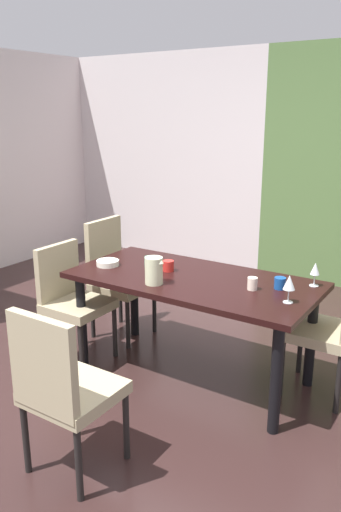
% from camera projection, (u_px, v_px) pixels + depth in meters
% --- Properties ---
extents(ground_plane, '(5.99, 5.93, 0.02)m').
position_uv_depth(ground_plane, '(119.00, 378.00, 3.67)').
color(ground_plane, '#321F1E').
extents(back_panel_interior, '(2.85, 0.10, 2.58)m').
position_uv_depth(back_panel_interior, '(162.00, 158.00, 6.48)').
color(back_panel_interior, silver).
rests_on(back_panel_interior, ground_plane).
extents(dining_table, '(1.74, 0.85, 0.76)m').
position_uv_depth(dining_table, '(193.00, 290.00, 3.53)').
color(dining_table, black).
rests_on(dining_table, ground_plane).
extents(chair_left_far, '(0.45, 0.44, 1.00)m').
position_uv_depth(chair_left_far, '(115.00, 273.00, 4.27)').
color(chair_left_far, tan).
rests_on(chair_left_far, ground_plane).
extents(chair_head_near, '(0.44, 0.44, 0.95)m').
position_uv_depth(chair_head_near, '(63.00, 386.00, 2.55)').
color(chair_head_near, tan).
rests_on(chair_head_near, ground_plane).
extents(chair_right_far, '(0.44, 0.44, 0.91)m').
position_uv_depth(chair_right_far, '(333.00, 325.00, 3.31)').
color(chair_right_far, tan).
rests_on(chair_right_far, ground_plane).
extents(chair_left_near, '(0.45, 0.44, 0.91)m').
position_uv_depth(chair_left_near, '(71.00, 296.00, 3.83)').
color(chair_left_near, tan).
rests_on(chair_left_near, ground_plane).
extents(wine_glass_near_shelf, '(0.07, 0.07, 0.18)m').
position_uv_depth(wine_glass_near_shelf, '(289.00, 283.00, 3.01)').
color(wine_glass_near_shelf, silver).
rests_on(wine_glass_near_shelf, dining_table).
extents(wine_glass_east, '(0.06, 0.06, 0.16)m').
position_uv_depth(wine_glass_east, '(315.00, 270.00, 3.30)').
color(wine_glass_east, silver).
rests_on(wine_glass_east, dining_table).
extents(serving_bowl_near_window, '(0.17, 0.17, 0.04)m').
position_uv_depth(serving_bowl_near_window, '(108.00, 263.00, 3.76)').
color(serving_bowl_near_window, white).
rests_on(serving_bowl_near_window, dining_table).
extents(cup_south, '(0.07, 0.07, 0.08)m').
position_uv_depth(cup_south, '(252.00, 284.00, 3.25)').
color(cup_south, '#F4E1CB').
rests_on(cup_south, dining_table).
extents(cup_front, '(0.08, 0.08, 0.08)m').
position_uv_depth(cup_front, '(150.00, 262.00, 3.73)').
color(cup_front, '#347C5E').
rests_on(cup_front, dining_table).
extents(cup_left, '(0.08, 0.08, 0.08)m').
position_uv_depth(cup_left, '(168.00, 266.00, 3.63)').
color(cup_left, red).
rests_on(cup_left, dining_table).
extents(cup_right, '(0.08, 0.08, 0.08)m').
position_uv_depth(cup_right, '(280.00, 283.00, 3.27)').
color(cup_right, '#164591').
rests_on(cup_right, dining_table).
extents(pitcher_center, '(0.14, 0.12, 0.19)m').
position_uv_depth(pitcher_center, '(154.00, 270.00, 3.35)').
color(pitcher_center, beige).
rests_on(pitcher_center, dining_table).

